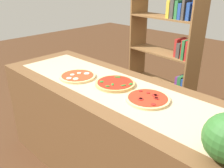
% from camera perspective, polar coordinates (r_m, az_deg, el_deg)
% --- Properties ---
extents(counter, '(2.19, 0.75, 0.89)m').
position_cam_1_polar(counter, '(2.06, 0.00, -11.85)').
color(counter, brown).
rests_on(counter, ground_plane).
extents(parchment_paper, '(1.91, 0.51, 0.00)m').
position_cam_1_polar(parchment_paper, '(1.84, 0.00, -0.54)').
color(parchment_paper, tan).
rests_on(parchment_paper, counter).
extents(pizza_mozzarella_0, '(0.30, 0.30, 0.03)m').
position_cam_1_polar(pizza_mozzarella_0, '(2.02, -8.26, 1.87)').
color(pizza_mozzarella_0, '#E5C17F').
rests_on(pizza_mozzarella_0, parchment_paper).
extents(pizza_spinach_1, '(0.31, 0.31, 0.03)m').
position_cam_1_polar(pizza_spinach_1, '(1.86, 0.75, 0.14)').
color(pizza_spinach_1, tan).
rests_on(pizza_spinach_1, parchment_paper).
extents(pizza_pepperoni_2, '(0.31, 0.31, 0.02)m').
position_cam_1_polar(pizza_pepperoni_2, '(1.65, 8.56, -3.48)').
color(pizza_pepperoni_2, '#E5C17F').
rests_on(pizza_pepperoni_2, parchment_paper).
extents(bookshelf, '(0.89, 0.38, 1.67)m').
position_cam_1_polar(bookshelf, '(2.91, 13.91, 6.28)').
color(bookshelf, brown).
rests_on(bookshelf, ground_plane).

